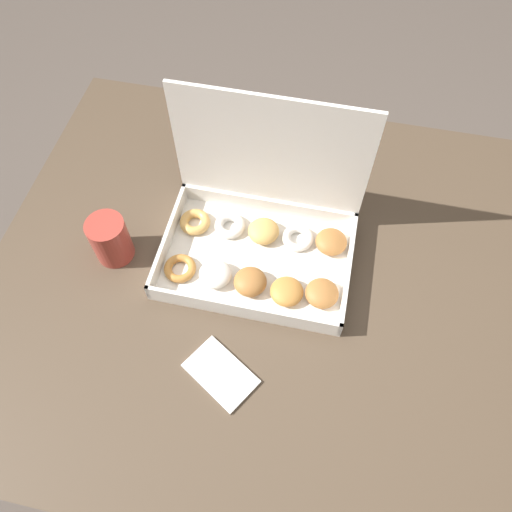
{
  "coord_description": "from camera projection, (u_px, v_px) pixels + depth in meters",
  "views": [
    {
      "loc": [
        0.04,
        -0.5,
        1.7
      ],
      "look_at": [
        -0.07,
        0.03,
        0.79
      ],
      "focal_mm": 35.0,
      "sensor_mm": 36.0,
      "label": 1
    }
  ],
  "objects": [
    {
      "name": "coffee_mug",
      "position": [
        110.0,
        239.0,
        1.05
      ],
      "size": [
        0.08,
        0.08,
        0.11
      ],
      "color": "#A3382D",
      "rests_on": "dining_table"
    },
    {
      "name": "paper_napkin",
      "position": [
        221.0,
        373.0,
        0.95
      ],
      "size": [
        0.16,
        0.14,
        0.01
      ],
      "color": "white",
      "rests_on": "dining_table"
    },
    {
      "name": "ground_plane",
      "position": [
        275.0,
        385.0,
        1.72
      ],
      "size": [
        8.0,
        8.0,
        0.0
      ],
      "primitive_type": "plane",
      "color": "#564C44"
    },
    {
      "name": "donut_box",
      "position": [
        263.0,
        232.0,
        1.04
      ],
      "size": [
        0.4,
        0.28,
        0.33
      ],
      "color": "silver",
      "rests_on": "dining_table"
    },
    {
      "name": "dining_table",
      "position": [
        285.0,
        298.0,
        1.13
      ],
      "size": [
        1.28,
        1.03,
        0.77
      ],
      "color": "#4C3D2D",
      "rests_on": "ground_plane"
    }
  ]
}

